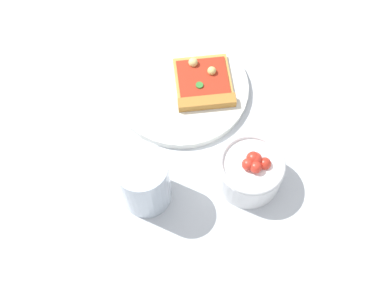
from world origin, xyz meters
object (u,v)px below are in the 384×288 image
Objects in this scene: salad_bowl at (250,170)px; soda_glass at (144,182)px; pizza_slice_main at (204,85)px; plate at (181,88)px.

soda_glass is (0.17, -0.00, 0.02)m from salad_bowl.
salad_bowl is (-0.04, 0.18, 0.01)m from pizza_slice_main.
plate is 0.04m from pizza_slice_main.
pizza_slice_main reaches higher than plate.
soda_glass is at bearing 64.91° from plate.
soda_glass is at bearing -0.99° from salad_bowl.
soda_glass reaches higher than salad_bowl.
pizza_slice_main is (-0.04, 0.01, 0.01)m from plate.
plate is 2.18× the size of soda_glass.
soda_glass reaches higher than pizza_slice_main.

